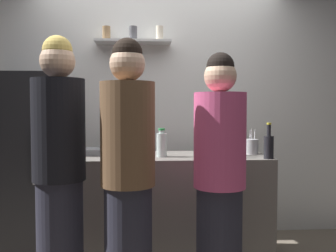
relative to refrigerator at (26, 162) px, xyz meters
The scene contains 13 objects.
back_wall_assembly 1.39m from the refrigerator, 18.00° to the left, with size 4.80×0.32×2.60m.
refrigerator is the anchor object (origin of this frame).
counter 1.37m from the refrigerator, 14.01° to the right, with size 1.68×0.64×0.89m, color #66605B.
baking_pan 0.73m from the refrigerator, 17.14° to the right, with size 0.34×0.24×0.05m, color gray.
utensil_holder 2.05m from the refrigerator, ahead, with size 0.12×0.12×0.22m.
wine_bottle_pale_glass 1.66m from the refrigerator, 10.44° to the right, with size 0.07×0.07×0.33m.
wine_bottle_dark_glass 2.16m from the refrigerator, 15.51° to the right, with size 0.08×0.08×0.29m.
wine_bottle_green_glass 1.78m from the refrigerator, 16.07° to the right, with size 0.08×0.08×0.28m.
wine_bottle_amber_glass 1.87m from the refrigerator, 11.66° to the right, with size 0.07×0.07×0.30m.
water_bottle_plastic 1.31m from the refrigerator, 18.40° to the right, with size 0.09×0.09×0.24m.
person_brown_jacket 1.52m from the refrigerator, 49.36° to the right, with size 0.34×0.34×1.73m.
person_pink_top 1.91m from the refrigerator, 34.29° to the right, with size 0.34×0.34×1.65m.
person_blonde 1.17m from the refrigerator, 62.43° to the right, with size 0.34×0.34×1.76m.
Camera 1 is at (-0.13, -2.62, 1.30)m, focal length 39.89 mm.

